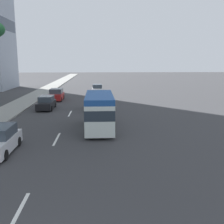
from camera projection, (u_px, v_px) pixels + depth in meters
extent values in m
plane|color=#38383A|center=(76.00, 103.00, 36.50)|extent=(198.00, 198.00, 0.00)
cube|color=gray|center=(23.00, 103.00, 36.10)|extent=(162.00, 3.52, 0.15)
cube|color=silver|center=(18.00, 214.00, 9.95)|extent=(3.20, 0.16, 0.01)
cube|color=silver|center=(57.00, 139.00, 19.52)|extent=(3.20, 0.16, 0.01)
cube|color=silver|center=(70.00, 114.00, 28.93)|extent=(3.20, 0.16, 0.01)
cube|color=black|center=(46.00, 105.00, 31.49)|extent=(4.33, 1.73, 0.79)
cube|color=#38424C|center=(46.00, 98.00, 31.57)|extent=(2.38, 1.59, 0.64)
cylinder|color=black|center=(51.00, 109.00, 30.27)|extent=(0.64, 0.22, 0.64)
cylinder|color=black|center=(37.00, 109.00, 30.18)|extent=(0.64, 0.22, 0.64)
cylinder|color=black|center=(55.00, 105.00, 32.90)|extent=(0.64, 0.22, 0.64)
cylinder|color=black|center=(42.00, 105.00, 32.81)|extent=(0.64, 0.22, 0.64)
cube|color=white|center=(97.00, 90.00, 46.64)|extent=(4.12, 1.77, 0.83)
cube|color=#38424C|center=(97.00, 86.00, 46.29)|extent=(2.27, 1.63, 0.68)
cylinder|color=black|center=(93.00, 91.00, 47.90)|extent=(0.64, 0.22, 0.64)
cylinder|color=black|center=(102.00, 91.00, 47.98)|extent=(0.64, 0.22, 0.64)
cylinder|color=black|center=(93.00, 93.00, 45.39)|extent=(0.64, 0.22, 0.64)
cylinder|color=black|center=(102.00, 93.00, 45.48)|extent=(0.64, 0.22, 0.64)
cube|color=silver|center=(99.00, 113.00, 22.05)|extent=(6.77, 2.24, 2.34)
cube|color=#1E4C93|center=(99.00, 97.00, 21.78)|extent=(6.77, 2.24, 0.45)
cube|color=#28333D|center=(99.00, 108.00, 21.96)|extent=(6.78, 2.24, 0.78)
cylinder|color=black|center=(88.00, 120.00, 24.10)|extent=(0.84, 0.26, 0.84)
cylinder|color=black|center=(111.00, 119.00, 24.22)|extent=(0.84, 0.26, 0.84)
cylinder|color=black|center=(86.00, 131.00, 20.25)|extent=(0.84, 0.26, 0.84)
cylinder|color=black|center=(113.00, 130.00, 20.37)|extent=(0.84, 0.26, 0.84)
cylinder|color=black|center=(5.00, 155.00, 15.30)|extent=(0.64, 0.22, 0.64)
cylinder|color=black|center=(18.00, 141.00, 17.89)|extent=(0.64, 0.22, 0.64)
cube|color=#A51E1E|center=(56.00, 96.00, 38.64)|extent=(4.22, 1.86, 0.85)
cube|color=#38424C|center=(56.00, 91.00, 38.70)|extent=(2.32, 1.71, 0.69)
cylinder|color=black|center=(61.00, 99.00, 37.46)|extent=(0.64, 0.22, 0.64)
cylinder|color=black|center=(49.00, 99.00, 37.36)|extent=(0.64, 0.22, 0.64)
cylinder|color=black|center=(63.00, 97.00, 40.02)|extent=(0.64, 0.22, 0.64)
cylinder|color=black|center=(52.00, 97.00, 39.93)|extent=(0.64, 0.22, 0.64)
cube|color=black|center=(97.00, 104.00, 31.50)|extent=(4.77, 1.74, 0.84)
cube|color=#38424C|center=(97.00, 98.00, 31.12)|extent=(2.62, 1.60, 0.68)
cylinder|color=black|center=(91.00, 105.00, 32.96)|extent=(0.64, 0.22, 0.64)
cylinder|color=black|center=(103.00, 105.00, 33.05)|extent=(0.64, 0.22, 0.64)
cylinder|color=black|center=(90.00, 109.00, 30.06)|extent=(0.64, 0.22, 0.64)
cylinder|color=black|center=(104.00, 109.00, 30.15)|extent=(0.64, 0.22, 0.64)
cube|color=#2D3847|center=(7.00, 25.00, 52.26)|extent=(10.09, 0.08, 2.39)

